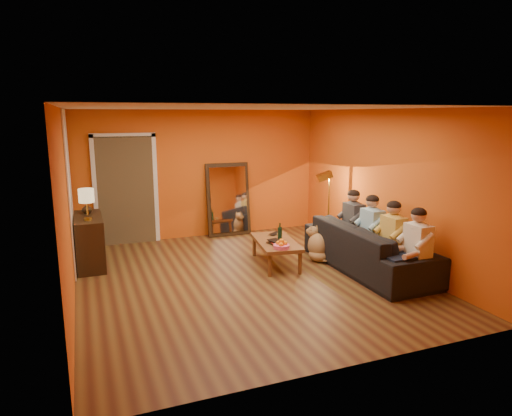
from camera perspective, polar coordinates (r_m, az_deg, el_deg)
name	(u,v)px	position (r m, az deg, el deg)	size (l,w,h in m)	color
room_shell	(238,193)	(7.19, -2.23, 1.94)	(5.00, 5.50, 2.60)	brown
white_accent	(70,189)	(8.18, -22.26, 2.26)	(0.02, 1.90, 2.58)	white
doorway_recess	(125,190)	(9.31, -16.01, 2.18)	(1.06, 0.30, 2.10)	#3F2D19
door_jamb_left	(95,193)	(9.16, -19.48, 1.81)	(0.08, 0.06, 2.20)	white
door_jamb_right	(156,189)	(9.26, -12.43, 2.31)	(0.08, 0.06, 2.20)	white
door_header	(123,135)	(9.09, -16.32, 8.73)	(1.22, 0.06, 0.08)	white
mirror_frame	(228,199)	(9.57, -3.49, 1.10)	(0.92, 0.06, 1.52)	#301D10
mirror_glass	(229,200)	(9.53, -3.42, 1.05)	(0.78, 0.02, 1.36)	white
sideboard	(90,241)	(8.16, -20.08, -3.90)	(0.44, 1.18, 0.85)	#301D10
table_lamp	(87,205)	(7.71, -20.38, 0.41)	(0.24, 0.24, 0.51)	beige
sofa	(368,247)	(7.70, 13.82, -4.80)	(1.01, 2.57, 0.75)	black
coffee_table	(276,252)	(7.78, 2.48, -5.57)	(0.62, 1.22, 0.42)	brown
floor_lamp	(329,210)	(8.75, 9.07, -0.31)	(0.30, 0.24, 1.44)	gold
dog	(318,243)	(8.03, 7.70, -4.40)	(0.33, 0.52, 0.61)	#AD724E
person_far_left	(417,249)	(6.96, 19.51, -4.90)	(0.70, 0.44, 1.22)	silver
person_mid_left	(393,240)	(7.36, 16.74, -3.82)	(0.70, 0.44, 1.22)	gold
person_mid_right	(372,231)	(7.79, 14.27, -2.85)	(0.70, 0.44, 1.22)	#88B8D3
person_far_right	(353,224)	(8.23, 12.07, -1.97)	(0.70, 0.44, 1.22)	#313136
fruit_bowl	(281,244)	(7.26, 3.21, -4.45)	(0.26, 0.26, 0.16)	#EF5486
wine_bottle	(280,232)	(7.65, 3.00, -3.02)	(0.07, 0.07, 0.31)	black
tumbler	(279,236)	(7.86, 2.95, -3.48)	(0.09, 0.09, 0.08)	#B27F3F
laptop	(277,234)	(8.09, 2.67, -3.25)	(0.29, 0.19, 0.02)	black
book_lower	(271,244)	(7.47, 1.85, -4.53)	(0.19, 0.25, 0.02)	#301D10
book_mid	(271,243)	(7.47, 1.89, -4.34)	(0.19, 0.27, 0.02)	red
book_upper	(271,242)	(7.45, 1.88, -4.23)	(0.18, 0.24, 0.02)	black
vase	(87,208)	(8.28, -20.38, -0.03)	(0.17, 0.17, 0.18)	#301D10
flowers	(86,194)	(8.24, -20.50, 1.62)	(0.17, 0.17, 0.42)	red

